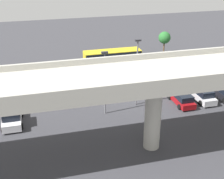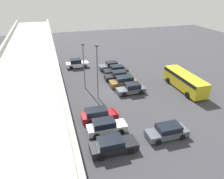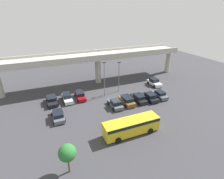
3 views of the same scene
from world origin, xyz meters
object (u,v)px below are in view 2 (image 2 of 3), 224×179
object	(u,v)px
parked_car_1	(106,127)
parked_car_6	(116,70)
parked_car_7	(111,66)
parked_car_2	(98,114)
parked_car_3	(131,89)
lamp_post_near_aisle	(84,63)
parked_car_5	(118,76)
lamp_post_mid_lot	(97,68)
parked_car_4	(124,81)
shuttle_bus	(185,80)
parked_car_9	(113,145)
parked_car_0	(167,131)
parked_car_8	(77,63)

from	to	relation	value
parked_car_1	parked_car_6	bearing A→B (deg)	68.59
parked_car_7	parked_car_6	bearing A→B (deg)	95.55
parked_car_2	parked_car_3	size ratio (longest dim) A/B	1.02
lamp_post_near_aisle	parked_car_5	bearing A→B (deg)	-73.68
lamp_post_mid_lot	parked_car_5	bearing A→B (deg)	-40.40
parked_car_2	parked_car_7	bearing A→B (deg)	68.54
parked_car_4	lamp_post_near_aisle	bearing A→B (deg)	-9.57
parked_car_7	shuttle_bus	size ratio (longest dim) A/B	0.50
parked_car_6	lamp_post_mid_lot	size ratio (longest dim) A/B	0.55
parked_car_1	parked_car_7	xyz separation A→B (m)	(19.29, -6.28, -0.08)
parked_car_2	parked_car_3	xyz separation A→B (m)	(5.63, -6.56, 0.01)
lamp_post_mid_lot	parked_car_3	bearing A→B (deg)	-87.23
parked_car_2	parked_car_5	distance (m)	12.87
shuttle_bus	parked_car_9	bearing A→B (deg)	-55.10
parked_car_6	parked_car_9	distance (m)	20.92
parked_car_1	lamp_post_mid_lot	size ratio (longest dim) A/B	0.56
parked_car_4	parked_car_5	xyz separation A→B (m)	(2.87, 0.05, -0.09)
parked_car_0	lamp_post_mid_lot	size ratio (longest dim) A/B	0.58
parked_car_7	parked_car_2	bearing A→B (deg)	68.54
parked_car_7	lamp_post_near_aisle	world-z (taller)	lamp_post_near_aisle
parked_car_7	parked_car_0	bearing A→B (deg)	89.83
parked_car_3	parked_car_8	xyz separation A→B (m)	(13.92, 6.32, 0.06)
parked_car_3	lamp_post_near_aisle	distance (m)	8.35
parked_car_0	parked_car_4	bearing A→B (deg)	-89.56
lamp_post_near_aisle	lamp_post_mid_lot	distance (m)	4.25
parked_car_2	parked_car_0	bearing A→B (deg)	-40.91
parked_car_8	lamp_post_mid_lot	distance (m)	14.74
parked_car_0	parked_car_3	size ratio (longest dim) A/B	1.06
parked_car_0	parked_car_6	size ratio (longest dim) A/B	1.05
parked_car_4	lamp_post_mid_lot	bearing A→B (deg)	30.80
parked_car_9	parked_car_3	bearing A→B (deg)	60.75
parked_car_0	lamp_post_mid_lot	bearing A→B (deg)	-64.70
parked_car_1	parked_car_3	size ratio (longest dim) A/B	1.02
parked_car_8	parked_car_6	bearing A→B (deg)	-41.39
parked_car_8	lamp_post_mid_lot	size ratio (longest dim) A/B	0.55
parked_car_7	shuttle_bus	bearing A→B (deg)	126.02
parked_car_5	parked_car_6	world-z (taller)	parked_car_6
parked_car_8	parked_car_9	distance (m)	25.54
lamp_post_mid_lot	parked_car_4	bearing A→B (deg)	-59.20
shuttle_bus	parked_car_8	bearing A→B (deg)	-135.21
parked_car_4	parked_car_5	bearing A→B (deg)	-89.01
parked_car_3	lamp_post_near_aisle	xyz separation A→B (m)	(3.81, 6.50, 3.60)
parked_car_3	parked_car_9	distance (m)	13.32
parked_car_2	parked_car_4	bearing A→B (deg)	53.09
parked_car_1	parked_car_4	bearing A→B (deg)	61.43
parked_car_0	parked_car_1	distance (m)	6.78
parked_car_1	parked_car_9	world-z (taller)	parked_car_1
parked_car_4	shuttle_bus	distance (m)	9.67
parked_car_5	parked_car_7	xyz separation A→B (m)	(5.21, -0.22, -0.01)
parked_car_4	shuttle_bus	size ratio (longest dim) A/B	0.50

